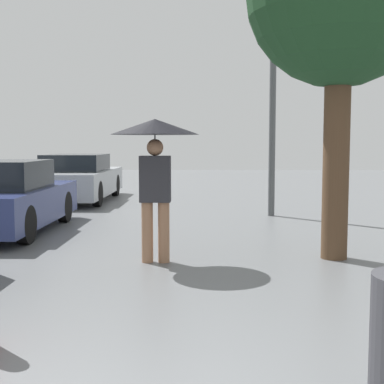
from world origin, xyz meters
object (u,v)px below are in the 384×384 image
(parked_car_farthest, at_px, (78,179))
(street_lamp, at_px, (273,72))
(pedestrian, at_px, (155,146))
(parked_car_middle, at_px, (2,199))

(parked_car_farthest, xyz_separation_m, street_lamp, (4.99, -3.01, 2.53))
(pedestrian, distance_m, street_lamp, 5.39)
(pedestrian, relative_size, parked_car_farthest, 0.43)
(pedestrian, relative_size, parked_car_middle, 0.50)
(pedestrian, bearing_deg, street_lamp, 65.27)
(pedestrian, xyz_separation_m, parked_car_farthest, (-2.84, 7.69, -0.95))
(parked_car_middle, height_order, parked_car_farthest, same)
(parked_car_middle, relative_size, street_lamp, 0.75)
(parked_car_middle, bearing_deg, street_lamp, 23.72)
(parked_car_middle, relative_size, parked_car_farthest, 0.86)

